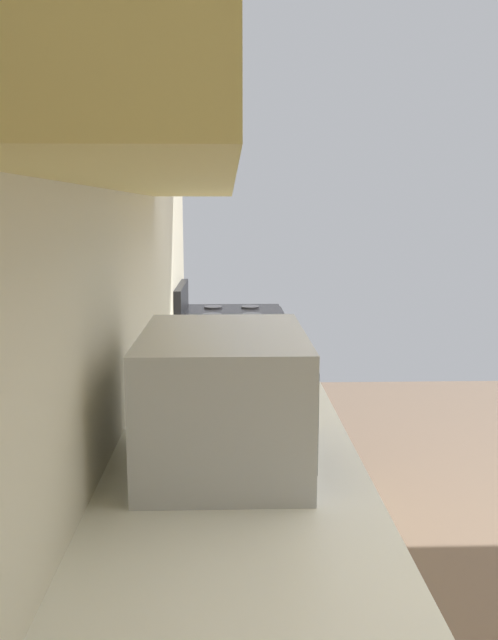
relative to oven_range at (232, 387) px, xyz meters
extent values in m
cube|color=beige|center=(-1.73, 0.37, 0.94)|extent=(4.44, 0.12, 2.81)
cube|color=#EDDA7B|center=(-2.10, 0.01, -0.03)|extent=(3.54, 0.61, 0.87)
cube|color=silver|center=(-2.10, 0.01, 0.42)|extent=(3.57, 0.64, 0.02)
cube|color=#332819|center=(-2.10, -0.30, -0.03)|extent=(0.01, 0.01, 0.80)
cube|color=#332819|center=(-1.66, -0.30, -0.03)|extent=(0.01, 0.01, 0.80)
cube|color=#332819|center=(-1.22, -0.30, -0.03)|extent=(0.01, 0.01, 0.80)
cube|color=#332819|center=(-0.77, -0.30, -0.03)|extent=(0.01, 0.01, 0.80)
cube|color=#EBD47C|center=(-2.10, 0.16, 1.46)|extent=(2.10, 0.31, 0.73)
cube|color=black|center=(0.00, 0.00, -0.02)|extent=(0.64, 0.62, 0.89)
cube|color=black|center=(0.00, -0.32, -0.06)|extent=(0.50, 0.01, 0.49)
cube|color=black|center=(0.00, 0.00, 0.44)|extent=(0.61, 0.59, 0.02)
cube|color=black|center=(0.00, 0.29, 0.52)|extent=(0.61, 0.04, 0.18)
cylinder|color=#38383D|center=(-0.14, -0.11, 0.46)|extent=(0.11, 0.11, 0.01)
cylinder|color=#38383D|center=(0.14, -0.11, 0.46)|extent=(0.11, 0.11, 0.01)
cylinder|color=#38383D|center=(-0.14, 0.11, 0.46)|extent=(0.11, 0.11, 0.01)
cylinder|color=#38383D|center=(0.14, 0.11, 0.46)|extent=(0.11, 0.11, 0.01)
cube|color=#B7BABF|center=(-2.16, 0.03, 0.59)|extent=(0.51, 0.39, 0.32)
cube|color=black|center=(-2.21, -0.17, 0.59)|extent=(0.32, 0.01, 0.23)
cube|color=#2D2D33|center=(-1.96, -0.17, 0.59)|extent=(0.09, 0.01, 0.23)
cylinder|color=silver|center=(-1.03, -0.06, 0.46)|extent=(0.14, 0.14, 0.06)
cylinder|color=white|center=(-1.03, -0.06, 0.48)|extent=(0.11, 0.11, 0.03)
camera|label=1|loc=(-3.64, 0.01, 1.04)|focal=35.62mm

